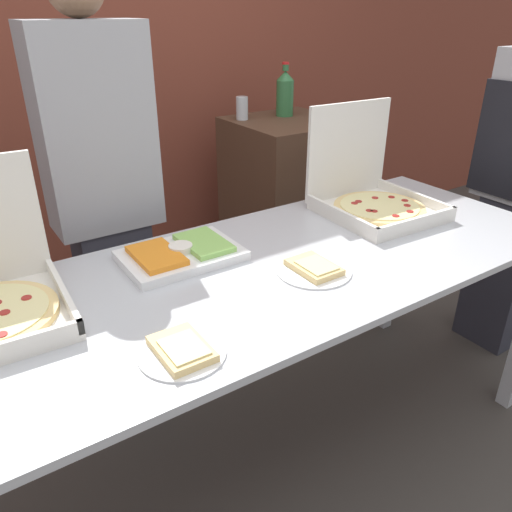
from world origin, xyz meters
name	(u,v)px	position (x,y,z in m)	size (l,w,h in m)	color
ground_plane	(256,457)	(0.00, 0.00, 0.00)	(16.00, 16.00, 0.00)	#423D38
brick_wall_behind	(79,55)	(0.00, 1.70, 1.40)	(10.00, 0.06, 2.80)	brown
buffet_table	(256,295)	(0.00, 0.00, 0.76)	(2.35, 0.85, 0.86)	#B7BABF
pizza_box_near_right	(371,194)	(0.69, 0.17, 0.94)	(0.44, 0.46, 0.42)	silver
paper_plate_front_center	(182,350)	(-0.40, -0.27, 0.87)	(0.22, 0.22, 0.03)	white
paper_plate_front_left	(314,268)	(0.15, -0.11, 0.87)	(0.25, 0.25, 0.03)	white
veggie_tray	(181,253)	(-0.17, 0.20, 0.88)	(0.39, 0.27, 0.05)	white
sideboard_podium	(286,210)	(0.91, 1.04, 0.53)	(0.60, 0.60, 1.07)	#4C3323
soda_bottle	(285,93)	(0.96, 1.15, 1.19)	(0.10, 0.10, 0.29)	#2D6638
soda_can_silver	(242,108)	(0.70, 1.19, 1.13)	(0.07, 0.07, 0.12)	silver
person_guest_plaid	(106,206)	(-0.27, 0.65, 0.93)	(0.40, 0.22, 1.79)	#2D2D38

